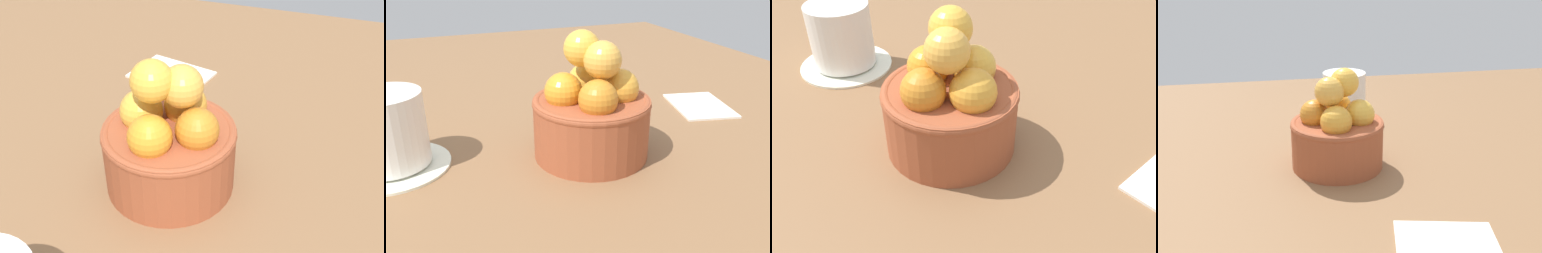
# 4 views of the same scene
# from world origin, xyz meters

# --- Properties ---
(ground_plane) EXTENTS (1.53, 1.03, 0.04)m
(ground_plane) POSITION_xyz_m (0.00, 0.00, -0.02)
(ground_plane) COLOR brown
(terracotta_bowl) EXTENTS (0.13, 0.13, 0.14)m
(terracotta_bowl) POSITION_xyz_m (-0.00, 0.00, 0.05)
(terracotta_bowl) COLOR #9E4C2D
(terracotta_bowl) RESTS_ON ground_plane
(coffee_cup) EXTENTS (0.12, 0.12, 0.09)m
(coffee_cup) POSITION_xyz_m (-0.05, -0.21, 0.04)
(coffee_cup) COLOR white
(coffee_cup) RESTS_ON ground_plane
(folded_napkin) EXTENTS (0.12, 0.10, 0.01)m
(folded_napkin) POSITION_xyz_m (-0.08, 0.21, 0.00)
(folded_napkin) COLOR white
(folded_napkin) RESTS_ON ground_plane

